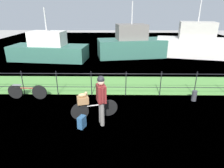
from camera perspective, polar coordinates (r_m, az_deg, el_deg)
The scene contains 14 objects.
ground_plane at distance 6.60m, azimuth 5.06°, elevation -11.88°, with size 60.00×60.00×0.00m, color #9E9993.
grass_strip at distance 9.82m, azimuth 3.62°, elevation -0.20°, with size 27.00×2.40×0.03m, color #569342.
harbor_water at distance 17.36m, azimuth 2.44°, elevation 9.26°, with size 30.00×30.00×0.00m, color #60849E.
iron_fence at distance 8.43m, azimuth 4.10°, elevation 0.65°, with size 18.04×0.04×1.11m.
bicycle_main at distance 6.85m, azimuth -5.26°, elevation -7.35°, with size 1.59×0.49×0.61m.
wooden_crate at distance 6.63m, azimuth -8.55°, elevation -4.65°, with size 0.37×0.30×0.23m, color olive.
terrier_dog at distance 6.55m, azimuth -8.43°, elevation -3.10°, with size 0.32×0.21×0.18m.
cyclist_person at distance 6.18m, azimuth -3.17°, elevation -3.59°, with size 0.36×0.52×1.68m.
backpack_on_paving at distance 6.43m, azimuth -8.81°, elevation -10.94°, with size 0.28×0.18×0.40m, color #28517A.
mooring_bollard at distance 8.76m, azimuth 22.90°, elevation -3.18°, with size 0.20×0.20×0.45m, color #38383D.
bicycle_parked at distance 8.96m, azimuth -23.65°, elevation -2.01°, with size 1.66×0.17×0.62m.
moored_boat_near at distance 15.30m, azimuth -18.01°, elevation 9.57°, with size 5.75×2.69×3.68m.
moored_boat_mid at distance 17.06m, azimuth 23.06°, elevation 10.78°, with size 6.23×3.63×4.26m.
moored_boat_far at distance 15.70m, azimuth 5.59°, elevation 11.37°, with size 5.44×3.10×4.09m.
Camera 1 is at (-0.49, -5.51, 3.59)m, focal length 31.27 mm.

